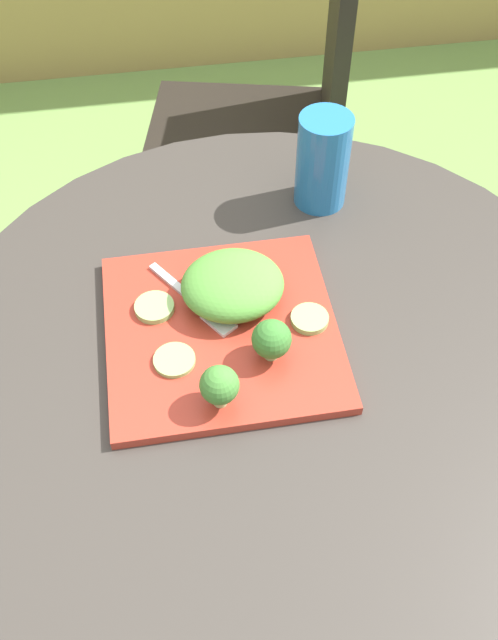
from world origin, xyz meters
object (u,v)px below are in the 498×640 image
object	(u,v)px
patio_chair	(281,111)
fork	(198,304)
salad_plate	(222,331)
drinking_glass	(322,165)

from	to	relation	value
patio_chair	fork	world-z (taller)	patio_chair
fork	patio_chair	bearing A→B (deg)	70.84
salad_plate	patio_chair	bearing A→B (deg)	73.35
patio_chair	salad_plate	xyz separation A→B (m)	(-0.24, -0.79, 0.24)
salad_plate	drinking_glass	distance (m)	0.29
salad_plate	fork	size ratio (longest dim) A/B	2.08
drinking_glass	fork	size ratio (longest dim) A/B	1.02
salad_plate	fork	bearing A→B (deg)	121.35
fork	salad_plate	bearing A→B (deg)	-58.65
patio_chair	fork	bearing A→B (deg)	-109.16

